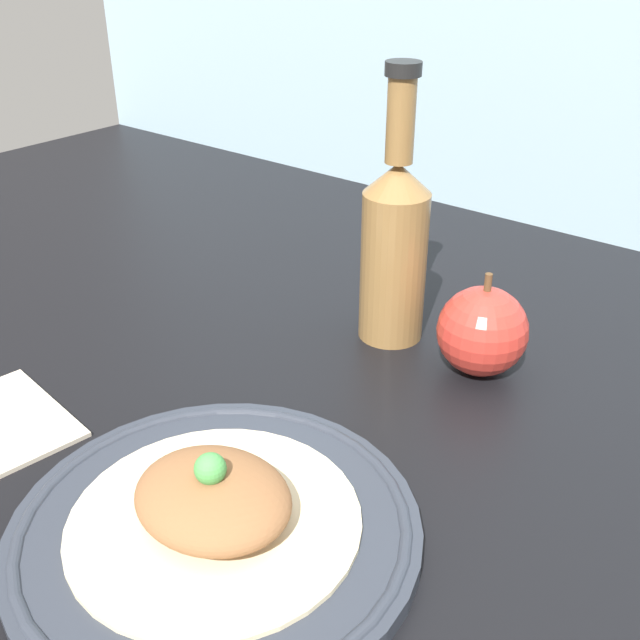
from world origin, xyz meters
TOP-DOWN VIEW (x-y plane):
  - ground_plane at (0.00, 0.00)cm, footprint 180.00×110.00cm
  - plate at (7.40, -16.18)cm, footprint 28.05×28.05cm
  - plated_food at (7.40, -16.18)cm, footprint 19.89×19.89cm
  - cider_bottle at (0.88, 14.74)cm, footprint 6.42×6.42cm
  - apple at (11.13, 14.22)cm, footprint 8.32×8.32cm

SIDE VIEW (x-z plane):
  - ground_plane at x=0.00cm, z-range -4.00..0.00cm
  - plate at x=7.40cm, z-range 0.05..1.72cm
  - plated_food at x=7.40cm, z-range 0.21..5.93cm
  - apple at x=11.13cm, z-range -0.79..9.12cm
  - cider_bottle at x=0.88cm, z-range -3.33..23.27cm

